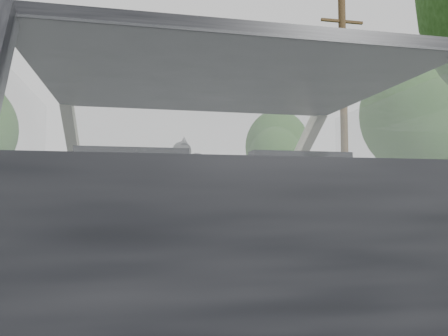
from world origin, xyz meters
name	(u,v)px	position (x,y,z in m)	size (l,w,h in m)	color
subject_car	(206,224)	(0.00, 0.00, 0.72)	(1.80, 4.00, 1.45)	black
dashboard	(191,201)	(0.00, 0.62, 0.85)	(1.58, 0.45, 0.30)	black
driver_seat	(132,195)	(-0.40, -0.29, 0.88)	(0.50, 0.72, 0.42)	black
passenger_seat	(293,195)	(0.40, -0.29, 0.88)	(0.50, 0.72, 0.42)	black
steering_wheel	(133,190)	(-0.40, 0.33, 0.92)	(0.36, 0.36, 0.04)	black
cat	(224,166)	(0.22, 0.59, 1.09)	(0.65, 0.20, 0.29)	gray
guardrail	(294,209)	(4.30, 10.00, 0.58)	(0.05, 90.00, 0.32)	gray
other_car	(145,204)	(0.09, 16.46, 0.66)	(1.58, 4.01, 1.32)	#999FAC
highway_sign	(219,194)	(4.81, 24.36, 1.23)	(0.10, 0.99, 2.46)	#1A612B
utility_pole	(344,109)	(7.39, 12.72, 4.29)	(0.28, 0.28, 8.59)	brown
tree_1	(415,138)	(12.34, 15.46, 3.73)	(4.92, 4.92, 7.46)	#17370D
tree_2	(276,170)	(10.62, 30.60, 3.24)	(4.28, 4.28, 6.48)	#17370D
tree_3	(277,161)	(11.58, 32.98, 4.14)	(5.47, 5.47, 8.29)	#17370D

